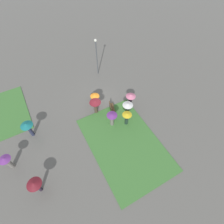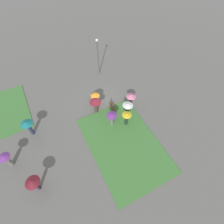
# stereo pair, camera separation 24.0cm
# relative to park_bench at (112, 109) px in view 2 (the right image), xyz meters

# --- Properties ---
(ground_plane) EXTENTS (90.00, 90.00, 0.00)m
(ground_plane) POSITION_rel_park_bench_xyz_m (1.47, 0.85, -0.47)
(ground_plane) COLOR #66635E
(lawn_patch_near) EXTENTS (9.40, 6.23, 0.06)m
(lawn_patch_near) POSITION_rel_park_bench_xyz_m (-3.94, 0.77, -0.44)
(lawn_patch_near) COLOR #427A38
(lawn_patch_near) RESTS_ON ground_plane
(park_bench) EXTENTS (1.85, 0.93, 0.90)m
(park_bench) POSITION_rel_park_bench_xyz_m (0.00, 0.00, 0.00)
(park_bench) COLOR brown
(park_bench) RESTS_ON ground_plane
(lamp_post) EXTENTS (0.32, 0.32, 4.82)m
(lamp_post) POSITION_rel_park_bench_xyz_m (6.52, -1.48, 2.59)
(lamp_post) COLOR #474C51
(lamp_post) RESTS_ON ground_plane
(trash_bin) EXTENTS (0.50, 0.50, 0.91)m
(trash_bin) POSITION_rel_park_bench_xyz_m (2.61, 1.00, -0.02)
(trash_bin) COLOR #232326
(trash_bin) RESTS_ON ground_plane
(crowd_person_white) EXTENTS (1.07, 1.07, 1.86)m
(crowd_person_white) POSITION_rel_park_bench_xyz_m (-1.06, -1.24, 0.82)
(crowd_person_white) COLOR #1E3328
(crowd_person_white) RESTS_ON ground_plane
(crowd_person_yellow) EXTENTS (0.94, 0.94, 1.74)m
(crowd_person_yellow) POSITION_rel_park_bench_xyz_m (-2.01, -0.58, 0.71)
(crowd_person_yellow) COLOR #1E3328
(crowd_person_yellow) RESTS_ON ground_plane
(crowd_person_purple) EXTENTS (1.05, 1.05, 1.80)m
(crowd_person_purple) POSITION_rel_park_bench_xyz_m (-1.40, 0.77, 0.76)
(crowd_person_purple) COLOR slate
(crowd_person_purple) RESTS_ON ground_plane
(crowd_person_orange) EXTENTS (0.96, 0.96, 1.74)m
(crowd_person_orange) POSITION_rel_park_bench_xyz_m (1.72, 1.13, 0.79)
(crowd_person_orange) COLOR #282D47
(crowd_person_orange) RESTS_ON ground_plane
(crowd_person_pink) EXTENTS (1.04, 1.04, 1.85)m
(crowd_person_pink) POSITION_rel_park_bench_xyz_m (-0.15, -2.18, 0.87)
(crowd_person_pink) COLOR #2D2333
(crowd_person_pink) RESTS_ON ground_plane
(crowd_person_maroon) EXTENTS (1.19, 1.19, 1.83)m
(crowd_person_maroon) POSITION_rel_park_bench_xyz_m (0.83, 1.50, 0.84)
(crowd_person_maroon) COLOR #47382D
(crowd_person_maroon) RESTS_ON ground_plane
(lone_walker_far_path) EXTENTS (0.98, 0.98, 1.76)m
(lone_walker_far_path) POSITION_rel_park_bench_xyz_m (-1.08, 10.58, 0.70)
(lone_walker_far_path) COLOR slate
(lone_walker_far_path) RESTS_ON ground_plane
(lone_walker_mid_plaza) EXTENTS (1.14, 1.14, 1.86)m
(lone_walker_mid_plaza) POSITION_rel_park_bench_xyz_m (-4.20, 8.92, 1.01)
(lone_walker_mid_plaza) COLOR #2D2333
(lone_walker_mid_plaza) RESTS_ON ground_plane
(lone_walker_near_lawn) EXTENTS (1.14, 1.14, 1.96)m
(lone_walker_near_lawn) POSITION_rel_park_bench_xyz_m (1.29, 8.25, 1.01)
(lone_walker_near_lawn) COLOR #282D47
(lone_walker_near_lawn) RESTS_ON ground_plane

